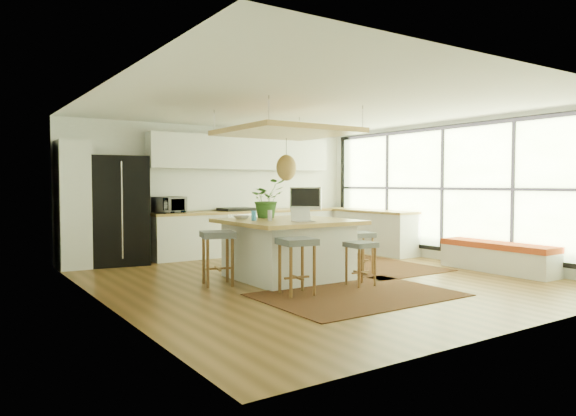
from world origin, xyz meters
TOP-DOWN VIEW (x-y plane):
  - floor at (0.00, 0.00)m, footprint 7.00×7.00m
  - ceiling at (0.00, 0.00)m, footprint 7.00×7.00m
  - wall_back at (0.00, 3.50)m, footprint 6.50×0.00m
  - wall_front at (0.00, -3.50)m, footprint 6.50×0.00m
  - wall_left at (-3.25, 0.00)m, footprint 0.00×7.00m
  - wall_right at (3.25, 0.00)m, footprint 0.00×7.00m
  - window_wall at (3.22, 0.00)m, footprint 0.10×6.20m
  - pantry at (-2.95, 3.18)m, footprint 0.55×0.60m
  - back_counter_base at (0.55, 3.18)m, footprint 4.20×0.60m
  - back_counter_top at (0.55, 3.18)m, footprint 4.24×0.64m
  - backsplash at (0.55, 3.48)m, footprint 4.20×0.02m
  - upper_cabinets at (0.55, 3.32)m, footprint 4.20×0.34m
  - range at (0.30, 3.18)m, footprint 0.76×0.62m
  - right_counter_base at (2.93, 2.00)m, footprint 0.60×2.50m
  - right_counter_top at (2.93, 2.00)m, footprint 0.64×2.54m
  - window_bench at (2.95, -1.20)m, footprint 0.52×2.00m
  - ceiling_panel at (-0.30, 0.40)m, footprint 1.86×1.86m
  - rug_near at (-0.28, -1.30)m, footprint 2.60×1.80m
  - rug_right at (1.57, 0.53)m, footprint 1.80×2.60m
  - fridge at (-2.15, 3.18)m, footprint 1.11×0.93m
  - island at (-0.35, 0.28)m, footprint 1.85×1.85m
  - stool_near_left at (-0.95, -0.84)m, footprint 0.51×0.51m
  - stool_near_right at (0.17, -0.85)m, footprint 0.40×0.40m
  - stool_right_front at (0.87, -0.04)m, footprint 0.49×0.49m
  - stool_right_back at (0.79, 0.63)m, footprint 0.46×0.46m
  - stool_left_side at (-1.53, 0.37)m, footprint 0.58×0.58m
  - laptop at (-0.45, -0.28)m, footprint 0.38×0.39m
  - monitor at (0.19, 0.55)m, footprint 0.49×0.57m
  - microwave at (-1.21, 3.14)m, footprint 0.64×0.48m
  - island_plant at (-0.42, 0.80)m, footprint 0.60×0.66m
  - island_bowl at (-0.90, 0.79)m, footprint 0.28×0.28m
  - island_bottle_0 at (-0.90, 0.38)m, footprint 0.07×0.07m
  - island_bottle_1 at (-0.75, 0.13)m, footprint 0.07×0.07m

SIDE VIEW (x-z plane):
  - floor at x=0.00m, z-range 0.00..0.00m
  - rug_near at x=-0.28m, z-range 0.00..0.01m
  - rug_right at x=1.57m, z-range 0.00..0.01m
  - window_bench at x=2.95m, z-range 0.00..0.50m
  - stool_near_left at x=-0.95m, z-range -0.03..0.74m
  - stool_near_right at x=0.17m, z-range 0.03..0.68m
  - stool_right_front at x=0.87m, z-range 0.01..0.70m
  - stool_right_back at x=0.79m, z-range 0.03..0.68m
  - stool_left_side at x=-1.53m, z-range -0.04..0.75m
  - back_counter_base at x=0.55m, z-range 0.00..0.88m
  - right_counter_base at x=2.93m, z-range 0.00..0.88m
  - island at x=-0.35m, z-range 0.00..0.93m
  - range at x=0.30m, z-range 0.00..1.00m
  - back_counter_top at x=0.55m, z-range 0.88..0.93m
  - right_counter_top at x=2.93m, z-range 0.88..0.93m
  - fridge at x=-2.15m, z-range -0.08..1.93m
  - island_bowl at x=-0.90m, z-range 0.93..0.99m
  - island_bottle_0 at x=-0.90m, z-range 0.93..1.12m
  - island_bottle_1 at x=-0.75m, z-range 0.93..1.12m
  - laptop at x=-0.45m, z-range 0.93..1.17m
  - microwave at x=-1.21m, z-range 0.93..1.31m
  - pantry at x=-2.95m, z-range 0.00..2.25m
  - island_plant at x=-0.42m, z-range 0.93..1.43m
  - monitor at x=0.19m, z-range 0.93..1.45m
  - wall_back at x=0.00m, z-range -1.90..4.60m
  - wall_front at x=0.00m, z-range -1.90..4.60m
  - wall_left at x=-3.25m, z-range -2.15..4.85m
  - wall_right at x=3.25m, z-range -2.15..4.85m
  - backsplash at x=0.55m, z-range 0.95..1.75m
  - window_wall at x=3.22m, z-range 0.10..2.70m
  - ceiling_panel at x=-0.30m, z-range 1.65..2.45m
  - upper_cabinets at x=0.55m, z-range 1.80..2.50m
  - ceiling at x=0.00m, z-range 2.70..2.70m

